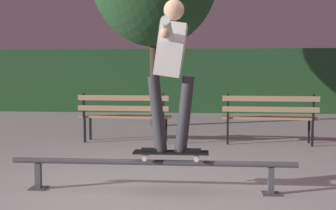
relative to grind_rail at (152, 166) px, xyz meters
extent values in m
plane|color=#ADAAA8|center=(0.00, -0.14, -0.27)|extent=(90.00, 90.00, 0.00)
cube|color=#234C28|center=(0.00, 9.37, 0.70)|extent=(24.00, 1.20, 1.94)
cylinder|color=#47474C|center=(0.00, 0.00, 0.04)|extent=(2.99, 0.06, 0.06)
cube|color=#47474C|center=(-1.23, 0.00, -0.13)|extent=(0.06, 0.06, 0.28)
cube|color=#47474C|center=(-1.23, 0.00, -0.26)|extent=(0.18, 0.18, 0.01)
cube|color=#47474C|center=(1.23, 0.00, -0.13)|extent=(0.06, 0.06, 0.28)
cube|color=#47474C|center=(1.23, 0.00, -0.26)|extent=(0.18, 0.18, 0.01)
cube|color=black|center=(0.20, 0.00, 0.15)|extent=(0.78, 0.20, 0.02)
cube|color=black|center=(0.20, 0.00, 0.16)|extent=(0.77, 0.19, 0.00)
cube|color=#9E9EA3|center=(0.46, 0.00, 0.13)|extent=(0.05, 0.17, 0.02)
cube|color=#9E9EA3|center=(-0.07, 0.00, 0.13)|extent=(0.05, 0.17, 0.02)
cylinder|color=beige|center=(0.46, -0.08, 0.10)|extent=(0.05, 0.03, 0.05)
cylinder|color=beige|center=(0.46, 0.08, 0.10)|extent=(0.05, 0.03, 0.05)
cylinder|color=beige|center=(-0.07, -0.08, 0.10)|extent=(0.05, 0.03, 0.05)
cylinder|color=beige|center=(-0.07, 0.08, 0.10)|extent=(0.05, 0.03, 0.05)
cube|color=black|center=(0.38, 0.00, 0.18)|extent=(0.26, 0.10, 0.03)
cube|color=black|center=(0.02, 0.00, 0.18)|extent=(0.26, 0.10, 0.03)
cylinder|color=#333338|center=(0.34, 0.00, 0.55)|extent=(0.21, 0.13, 0.79)
cylinder|color=#333338|center=(0.06, 0.00, 0.55)|extent=(0.21, 0.13, 0.79)
cube|color=silver|center=(0.20, 0.00, 1.21)|extent=(0.33, 0.36, 0.57)
cylinder|color=silver|center=(0.20, -0.38, 1.37)|extent=(0.09, 0.60, 0.21)
cylinder|color=silver|center=(0.20, 0.38, 1.37)|extent=(0.09, 0.60, 0.21)
sphere|color=tan|center=(0.20, -0.66, 1.32)|extent=(0.09, 0.09, 0.09)
sphere|color=tan|center=(0.19, 0.66, 1.32)|extent=(0.09, 0.09, 0.09)
sphere|color=tan|center=(0.23, 0.00, 1.61)|extent=(0.21, 0.21, 0.21)
cube|color=black|center=(-0.15, 3.31, -0.05)|extent=(0.04, 0.04, 0.44)
cube|color=black|center=(-0.17, 2.99, -0.05)|extent=(0.04, 0.04, 0.44)
cube|color=black|center=(-0.17, 2.95, 0.39)|extent=(0.04, 0.04, 0.44)
cube|color=black|center=(-1.56, 3.38, -0.05)|extent=(0.04, 0.04, 0.44)
cube|color=black|center=(-1.57, 3.06, -0.05)|extent=(0.04, 0.04, 0.44)
cube|color=black|center=(-1.58, 3.02, 0.39)|extent=(0.04, 0.04, 0.44)
cube|color=#A38460|center=(-0.86, 3.33, 0.19)|extent=(1.60, 0.17, 0.04)
cube|color=#A38460|center=(-0.86, 3.19, 0.19)|extent=(1.60, 0.17, 0.04)
cube|color=#A38460|center=(-0.87, 3.05, 0.19)|extent=(1.60, 0.17, 0.04)
cube|color=#A38460|center=(-0.87, 2.98, 0.35)|extent=(1.60, 0.12, 0.09)
cube|color=#A38460|center=(-0.87, 2.98, 0.53)|extent=(1.60, 0.12, 0.09)
cube|color=black|center=(2.36, 3.31, -0.05)|extent=(0.04, 0.04, 0.44)
cube|color=black|center=(2.34, 2.99, -0.05)|extent=(0.04, 0.04, 0.44)
cube|color=black|center=(2.34, 2.95, 0.39)|extent=(0.04, 0.04, 0.44)
cube|color=black|center=(0.95, 3.38, -0.05)|extent=(0.04, 0.04, 0.44)
cube|color=black|center=(0.93, 3.06, -0.05)|extent=(0.04, 0.04, 0.44)
cube|color=black|center=(0.93, 3.02, 0.39)|extent=(0.04, 0.04, 0.44)
cube|color=#A38460|center=(1.65, 3.33, 0.19)|extent=(1.60, 0.17, 0.04)
cube|color=#A38460|center=(1.65, 3.19, 0.19)|extent=(1.60, 0.17, 0.04)
cube|color=#A38460|center=(1.64, 3.05, 0.19)|extent=(1.60, 0.17, 0.04)
cube|color=#A38460|center=(1.64, 2.98, 0.35)|extent=(1.60, 0.12, 0.09)
cube|color=#A38460|center=(1.64, 2.98, 0.53)|extent=(1.60, 0.12, 0.09)
cylinder|color=#3D2D23|center=(-0.61, 5.54, 0.82)|extent=(0.22, 0.22, 2.17)
camera|label=1|loc=(0.56, -4.50, 0.99)|focal=47.07mm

